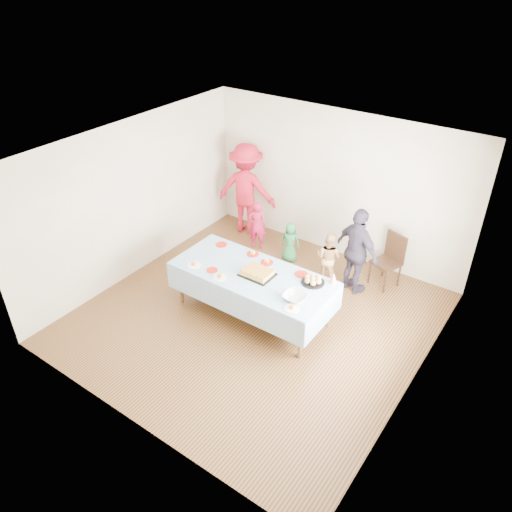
{
  "coord_description": "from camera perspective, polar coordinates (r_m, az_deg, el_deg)",
  "views": [
    {
      "loc": [
        3.53,
        -4.97,
        5.05
      ],
      "look_at": [
        -0.19,
        0.3,
        0.92
      ],
      "focal_mm": 35.0,
      "sensor_mm": 36.0,
      "label": 1
    }
  ],
  "objects": [
    {
      "name": "plate_red_near",
      "position": [
        7.61,
        -5.03,
        -1.61
      ],
      "size": [
        0.17,
        0.17,
        0.01
      ],
      "primitive_type": "cylinder",
      "color": "red",
      "rests_on": "party_table"
    },
    {
      "name": "dining_chair",
      "position": [
        8.67,
        15.07,
        -0.12
      ],
      "size": [
        0.52,
        0.52,
        0.94
      ],
      "rotation": [
        0.0,
        0.0,
        -0.34
      ],
      "color": "black",
      "rests_on": "ground"
    },
    {
      "name": "toddler_right",
      "position": [
        8.56,
        8.28,
        -0.17
      ],
      "size": [
        0.46,
        0.36,
        0.93
      ],
      "primitive_type": "imported",
      "rotation": [
        0.0,
        0.0,
        3.13
      ],
      "color": "tan",
      "rests_on": "ground"
    },
    {
      "name": "plate_white_right",
      "position": [
        6.85,
        4.09,
        -6.0
      ],
      "size": [
        0.22,
        0.22,
        0.01
      ],
      "primitive_type": "cylinder",
      "color": "white",
      "rests_on": "party_table"
    },
    {
      "name": "rolls_tray",
      "position": [
        7.34,
        6.53,
        -2.78
      ],
      "size": [
        0.35,
        0.35,
        0.1
      ],
      "color": "black",
      "rests_on": "party_table"
    },
    {
      "name": "toddler_mid",
      "position": [
        9.09,
        3.93,
        1.63
      ],
      "size": [
        0.41,
        0.3,
        0.77
      ],
      "primitive_type": "imported",
      "rotation": [
        0.0,
        0.0,
        3.32
      ],
      "color": "#27763D",
      "rests_on": "ground"
    },
    {
      "name": "room_walls",
      "position": [
        6.9,
        0.27,
        4.22
      ],
      "size": [
        5.04,
        5.04,
        2.72
      ],
      "color": "#C2B59E",
      "rests_on": "ground"
    },
    {
      "name": "plate_red_far_b",
      "position": [
        7.97,
        -0.38,
        0.23
      ],
      "size": [
        0.2,
        0.2,
        0.01
      ],
      "primitive_type": "cylinder",
      "color": "red",
      "rests_on": "party_table"
    },
    {
      "name": "birthday_cake",
      "position": [
        7.46,
        0.15,
        -1.93
      ],
      "size": [
        0.49,
        0.38,
        0.09
      ],
      "color": "black",
      "rests_on": "party_table"
    },
    {
      "name": "party_table",
      "position": [
        7.56,
        -0.43,
        -2.28
      ],
      "size": [
        2.5,
        1.1,
        0.78
      ],
      "color": "#52361C",
      "rests_on": "ground"
    },
    {
      "name": "fork_pile",
      "position": [
        7.08,
        3.17,
        -4.24
      ],
      "size": [
        0.24,
        0.18,
        0.07
      ],
      "primitive_type": null,
      "color": "white",
      "rests_on": "party_table"
    },
    {
      "name": "punch_bowl",
      "position": [
        7.0,
        4.48,
        -4.7
      ],
      "size": [
        0.33,
        0.33,
        0.08
      ],
      "primitive_type": "imported",
      "color": "silver",
      "rests_on": "party_table"
    },
    {
      "name": "plate_red_far_a",
      "position": [
        8.23,
        -3.97,
        1.31
      ],
      "size": [
        0.19,
        0.19,
        0.01
      ],
      "primitive_type": "cylinder",
      "color": "red",
      "rests_on": "party_table"
    },
    {
      "name": "plate_white_left",
      "position": [
        7.76,
        -7.11,
        -1.04
      ],
      "size": [
        0.22,
        0.22,
        0.01
      ],
      "primitive_type": "cylinder",
      "color": "white",
      "rests_on": "party_table"
    },
    {
      "name": "plate_red_far_d",
      "position": [
        7.52,
        5.2,
        -2.09
      ],
      "size": [
        0.2,
        0.2,
        0.01
      ],
      "primitive_type": "cylinder",
      "color": "red",
      "rests_on": "party_table"
    },
    {
      "name": "toddler_left",
      "position": [
        9.42,
        0.12,
        3.57
      ],
      "size": [
        0.41,
        0.34,
        0.96
      ],
      "primitive_type": "imported",
      "rotation": [
        0.0,
        0.0,
        3.51
      ],
      "color": "#B7163D",
      "rests_on": "ground"
    },
    {
      "name": "ground",
      "position": [
        7.92,
        -0.11,
        -7.04
      ],
      "size": [
        5.0,
        5.0,
        0.0
      ],
      "primitive_type": "plane",
      "color": "#402412",
      "rests_on": "ground"
    },
    {
      "name": "plate_red_far_c",
      "position": [
        7.76,
        1.24,
        -0.75
      ],
      "size": [
        0.2,
        0.2,
        0.01
      ],
      "primitive_type": "cylinder",
      "color": "red",
      "rests_on": "party_table"
    },
    {
      "name": "adult_left",
      "position": [
        9.83,
        -1.12,
        7.69
      ],
      "size": [
        1.31,
        0.96,
        1.82
      ],
      "primitive_type": "imported",
      "rotation": [
        0.0,
        0.0,
        3.4
      ],
      "color": "red",
      "rests_on": "ground"
    },
    {
      "name": "plate_white_mid",
      "position": [
        7.44,
        -4.15,
        -2.47
      ],
      "size": [
        0.2,
        0.2,
        0.01
      ],
      "primitive_type": "cylinder",
      "color": "white",
      "rests_on": "party_table"
    },
    {
      "name": "adult_right",
      "position": [
        8.24,
        11.47,
        0.49
      ],
      "size": [
        0.96,
        0.67,
        1.52
      ],
      "primitive_type": "imported",
      "rotation": [
        0.0,
        0.0,
        2.76
      ],
      "color": "#312A3A",
      "rests_on": "ground"
    },
    {
      "name": "party_hat",
      "position": [
        7.34,
        8.85,
        -2.53
      ],
      "size": [
        0.11,
        0.11,
        0.18
      ],
      "primitive_type": "cone",
      "color": "silver",
      "rests_on": "party_table"
    }
  ]
}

